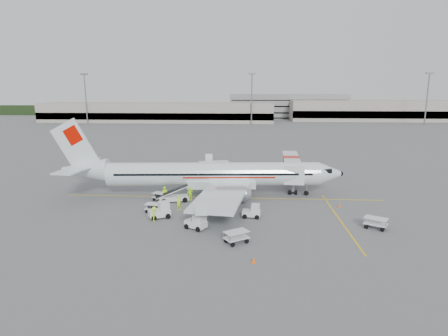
{
  "coord_description": "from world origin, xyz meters",
  "views": [
    {
      "loc": [
        3.24,
        -49.94,
        14.52
      ],
      "look_at": [
        0.0,
        2.0,
        3.8
      ],
      "focal_mm": 30.0,
      "sensor_mm": 36.0,
      "label": 1
    }
  ],
  "objects_px": {
    "aircraft": "(214,158)",
    "belt_loader": "(174,191)",
    "jet_bridge": "(291,171)",
    "tug_mid": "(196,221)",
    "tug_fore": "(251,211)",
    "tug_aft": "(159,210)"
  },
  "relations": [
    {
      "from": "aircraft",
      "to": "belt_loader",
      "type": "height_order",
      "value": "aircraft"
    },
    {
      "from": "jet_bridge",
      "to": "tug_mid",
      "type": "bearing_deg",
      "value": -117.78
    },
    {
      "from": "tug_mid",
      "to": "tug_fore",
      "type": "bearing_deg",
      "value": 63.39
    },
    {
      "from": "jet_bridge",
      "to": "tug_fore",
      "type": "relative_size",
      "value": 8.06
    },
    {
      "from": "jet_bridge",
      "to": "belt_loader",
      "type": "distance_m",
      "value": 19.76
    },
    {
      "from": "jet_bridge",
      "to": "tug_mid",
      "type": "xyz_separation_m",
      "value": [
        -12.36,
        -20.42,
        -1.35
      ]
    },
    {
      "from": "belt_loader",
      "to": "tug_mid",
      "type": "distance_m",
      "value": 10.79
    },
    {
      "from": "belt_loader",
      "to": "tug_mid",
      "type": "xyz_separation_m",
      "value": [
        4.33,
        -9.87,
        -0.53
      ]
    },
    {
      "from": "tug_aft",
      "to": "belt_loader",
      "type": "bearing_deg",
      "value": 58.89
    },
    {
      "from": "tug_fore",
      "to": "tug_mid",
      "type": "xyz_separation_m",
      "value": [
        -6.0,
        -4.05,
        0.06
      ]
    },
    {
      "from": "aircraft",
      "to": "jet_bridge",
      "type": "bearing_deg",
      "value": 28.19
    },
    {
      "from": "aircraft",
      "to": "tug_mid",
      "type": "relative_size",
      "value": 17.35
    },
    {
      "from": "aircraft",
      "to": "tug_aft",
      "type": "xyz_separation_m",
      "value": [
        -5.48,
        -9.85,
        -4.42
      ]
    },
    {
      "from": "tug_mid",
      "to": "belt_loader",
      "type": "bearing_deg",
      "value": 143.04
    },
    {
      "from": "aircraft",
      "to": "belt_loader",
      "type": "xyz_separation_m",
      "value": [
        -5.11,
        -3.16,
        -3.96
      ]
    },
    {
      "from": "belt_loader",
      "to": "tug_fore",
      "type": "height_order",
      "value": "belt_loader"
    },
    {
      "from": "belt_loader",
      "to": "tug_aft",
      "type": "distance_m",
      "value": 6.72
    },
    {
      "from": "belt_loader",
      "to": "tug_fore",
      "type": "distance_m",
      "value": 11.87
    },
    {
      "from": "aircraft",
      "to": "jet_bridge",
      "type": "height_order",
      "value": "aircraft"
    },
    {
      "from": "tug_aft",
      "to": "tug_fore",
      "type": "bearing_deg",
      "value": -23.24
    },
    {
      "from": "belt_loader",
      "to": "tug_mid",
      "type": "relative_size",
      "value": 2.3
    },
    {
      "from": "belt_loader",
      "to": "tug_fore",
      "type": "bearing_deg",
      "value": -46.74
    }
  ]
}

